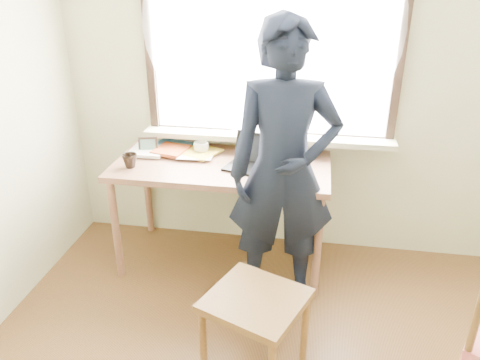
% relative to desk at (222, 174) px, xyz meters
% --- Properties ---
extents(room_shell, '(3.52, 4.02, 2.61)m').
position_rel_desk_xyz_m(room_shell, '(0.47, -1.43, 0.91)').
color(room_shell, beige).
rests_on(room_shell, ground).
extents(desk, '(1.52, 0.76, 0.81)m').
position_rel_desk_xyz_m(desk, '(0.00, 0.00, 0.00)').
color(desk, '#8D5F46').
rests_on(desk, ground).
extents(laptop, '(0.39, 0.35, 0.22)m').
position_rel_desk_xyz_m(laptop, '(0.22, -0.04, 0.14)').
color(laptop, black).
rests_on(laptop, desk).
extents(mug_white, '(0.14, 0.14, 0.09)m').
position_rel_desk_xyz_m(mug_white, '(-0.19, 0.15, 0.13)').
color(mug_white, white).
rests_on(mug_white, desk).
extents(mug_dark, '(0.15, 0.15, 0.10)m').
position_rel_desk_xyz_m(mug_dark, '(-0.61, -0.18, 0.13)').
color(mug_dark, black).
rests_on(mug_dark, desk).
extents(mouse, '(0.09, 0.06, 0.03)m').
position_rel_desk_xyz_m(mouse, '(0.51, -0.10, 0.10)').
color(mouse, black).
rests_on(mouse, desk).
extents(desk_clutter, '(0.72, 0.48, 0.04)m').
position_rel_desk_xyz_m(desk_clutter, '(-0.46, 0.15, 0.10)').
color(desk_clutter, white).
rests_on(desk_clutter, desk).
extents(book_a, '(0.31, 0.34, 0.03)m').
position_rel_desk_xyz_m(book_a, '(-0.41, 0.20, 0.10)').
color(book_a, white).
rests_on(book_a, desk).
extents(book_b, '(0.24, 0.27, 0.02)m').
position_rel_desk_xyz_m(book_b, '(0.35, 0.25, 0.09)').
color(book_b, white).
rests_on(book_b, desk).
extents(picture_frame, '(0.14, 0.05, 0.11)m').
position_rel_desk_xyz_m(picture_frame, '(-0.58, 0.10, 0.14)').
color(picture_frame, black).
rests_on(picture_frame, desk).
extents(work_chair, '(0.62, 0.61, 0.50)m').
position_rel_desk_xyz_m(work_chair, '(0.39, -1.03, -0.31)').
color(work_chair, brown).
rests_on(work_chair, ground).
extents(person, '(0.74, 0.53, 1.87)m').
position_rel_desk_xyz_m(person, '(0.46, -0.35, 0.20)').
color(person, black).
rests_on(person, ground).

